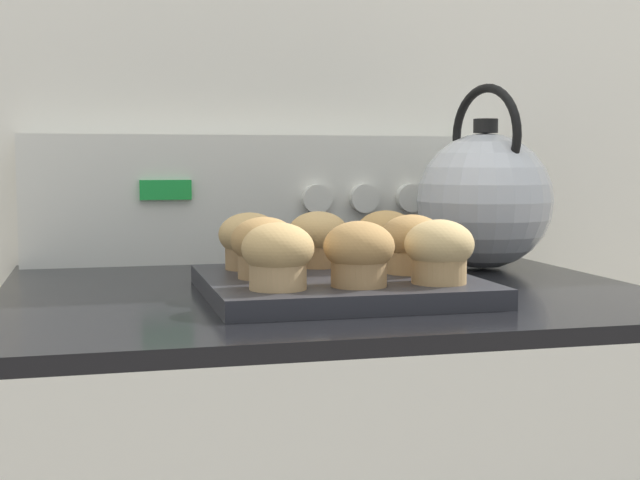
# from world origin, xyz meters

# --- Properties ---
(wall_back) EXTENTS (8.00, 0.05, 2.40)m
(wall_back) POSITION_xyz_m (0.00, 0.69, 1.20)
(wall_back) COLOR silver
(wall_back) RESTS_ON ground_plane
(control_panel) EXTENTS (0.76, 0.07, 0.19)m
(control_panel) POSITION_xyz_m (0.00, 0.64, 1.01)
(control_panel) COLOR silver
(control_panel) RESTS_ON stove_range
(muffin_pan) EXTENTS (0.31, 0.31, 0.02)m
(muffin_pan) POSITION_xyz_m (0.00, 0.28, 0.93)
(muffin_pan) COLOR #28282D
(muffin_pan) RESTS_ON stove_range
(muffin_r0_c0) EXTENTS (0.08, 0.08, 0.07)m
(muffin_r0_c0) POSITION_xyz_m (-0.09, 0.19, 0.97)
(muffin_r0_c0) COLOR tan
(muffin_r0_c0) RESTS_ON muffin_pan
(muffin_r0_c1) EXTENTS (0.08, 0.08, 0.07)m
(muffin_r0_c1) POSITION_xyz_m (0.00, 0.19, 0.97)
(muffin_r0_c1) COLOR #A37A4C
(muffin_r0_c1) RESTS_ON muffin_pan
(muffin_r0_c2) EXTENTS (0.08, 0.08, 0.07)m
(muffin_r0_c2) POSITION_xyz_m (0.09, 0.19, 0.97)
(muffin_r0_c2) COLOR tan
(muffin_r0_c2) RESTS_ON muffin_pan
(muffin_r1_c0) EXTENTS (0.08, 0.08, 0.07)m
(muffin_r1_c0) POSITION_xyz_m (-0.09, 0.28, 0.97)
(muffin_r1_c0) COLOR #A37A4C
(muffin_r1_c0) RESTS_ON muffin_pan
(muffin_r1_c2) EXTENTS (0.08, 0.08, 0.07)m
(muffin_r1_c2) POSITION_xyz_m (0.09, 0.28, 0.97)
(muffin_r1_c2) COLOR tan
(muffin_r1_c2) RESTS_ON muffin_pan
(muffin_r2_c0) EXTENTS (0.08, 0.08, 0.07)m
(muffin_r2_c0) POSITION_xyz_m (-0.09, 0.36, 0.97)
(muffin_r2_c0) COLOR #A37A4C
(muffin_r2_c0) RESTS_ON muffin_pan
(muffin_r2_c1) EXTENTS (0.08, 0.08, 0.07)m
(muffin_r2_c1) POSITION_xyz_m (0.00, 0.37, 0.97)
(muffin_r2_c1) COLOR #A37A4C
(muffin_r2_c1) RESTS_ON muffin_pan
(muffin_r2_c2) EXTENTS (0.08, 0.08, 0.07)m
(muffin_r2_c2) POSITION_xyz_m (0.09, 0.37, 0.97)
(muffin_r2_c2) COLOR tan
(muffin_r2_c2) RESTS_ON muffin_pan
(tea_kettle) EXTENTS (0.20, 0.23, 0.27)m
(tea_kettle) POSITION_xyz_m (0.27, 0.47, 1.02)
(tea_kettle) COLOR silver
(tea_kettle) RESTS_ON stove_range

